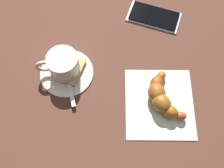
{
  "coord_description": "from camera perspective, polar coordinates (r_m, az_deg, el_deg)",
  "views": [
    {
      "loc": [
        -0.03,
        0.24,
        0.56
      ],
      "look_at": [
        0.02,
        0.01,
        0.02
      ],
      "focal_mm": 43.07,
      "sensor_mm": 36.0,
      "label": 1
    }
  ],
  "objects": [
    {
      "name": "teaspoon",
      "position": [
        0.63,
        -9.46,
        2.57
      ],
      "size": [
        0.07,
        0.12,
        0.01
      ],
      "color": "silver",
      "rests_on": "saucer"
    },
    {
      "name": "sugar_packet",
      "position": [
        0.62,
        -7.48,
        2.57
      ],
      "size": [
        0.03,
        0.07,
        0.01
      ],
      "primitive_type": "cube",
      "rotation": [
        0.0,
        0.0,
        10.84
      ],
      "color": "tan",
      "rests_on": "saucer"
    },
    {
      "name": "napkin",
      "position": [
        0.61,
        10.04,
        -4.05
      ],
      "size": [
        0.18,
        0.19,
        0.0
      ],
      "primitive_type": "cube",
      "rotation": [
        0.0,
        0.0,
        0.19
      ],
      "color": "silver",
      "rests_on": "ground"
    },
    {
      "name": "ground_plane",
      "position": [
        0.62,
        1.86,
        -0.55
      ],
      "size": [
        1.8,
        1.8,
        0.0
      ],
      "primitive_type": "plane",
      "color": "#532F23"
    },
    {
      "name": "saucer",
      "position": [
        0.63,
        -9.58,
        2.43
      ],
      "size": [
        0.12,
        0.12,
        0.01
      ],
      "primitive_type": "cylinder",
      "color": "beige",
      "rests_on": "ground"
    },
    {
      "name": "cell_phone",
      "position": [
        0.72,
        8.89,
        13.98
      ],
      "size": [
        0.14,
        0.08,
        0.01
      ],
      "color": "#B8B9C1",
      "rests_on": "ground"
    },
    {
      "name": "espresso_cup",
      "position": [
        0.61,
        -10.43,
        4.1
      ],
      "size": [
        0.1,
        0.07,
        0.05
      ],
      "color": "beige",
      "rests_on": "saucer"
    },
    {
      "name": "croissant",
      "position": [
        0.59,
        10.38,
        -2.85
      ],
      "size": [
        0.1,
        0.12,
        0.04
      ],
      "color": "#A5592A",
      "rests_on": "napkin"
    }
  ]
}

